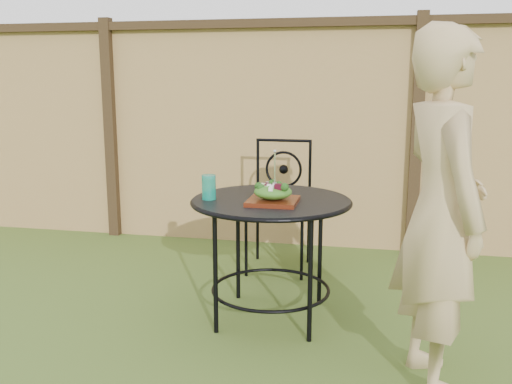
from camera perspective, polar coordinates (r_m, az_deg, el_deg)
ground at (r=3.03m, az=-8.99°, el=-16.41°), size 60.00×60.00×0.00m
fence at (r=4.81m, az=0.02°, el=5.95°), size 8.00×0.12×1.90m
patio_table at (r=3.29m, az=1.51°, el=-3.05°), size 0.92×0.92×0.72m
patio_chair at (r=4.22m, az=2.42°, el=-0.95°), size 0.46×0.46×0.95m
diner at (r=2.67m, az=18.02°, el=-1.95°), size 0.55×0.69×1.63m
salad_plate at (r=3.14m, az=1.70°, el=-0.91°), size 0.27×0.27×0.02m
salad at (r=3.13m, az=1.70°, el=0.02°), size 0.21×0.21×0.08m
fork at (r=3.11m, az=1.90°, el=2.36°), size 0.01×0.01×0.18m
drinking_glass at (r=3.24m, az=-4.74°, el=0.48°), size 0.08×0.08×0.14m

